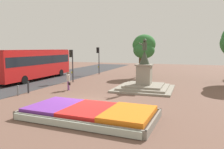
{
  "coord_description": "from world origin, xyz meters",
  "views": [
    {
      "loc": [
        6.54,
        -12.93,
        3.68
      ],
      "look_at": [
        1.17,
        2.03,
        1.76
      ],
      "focal_mm": 35.0,
      "sensor_mm": 36.0,
      "label": 1
    }
  ],
  "objects_px": {
    "pedestrian_with_handbag": "(68,80)",
    "kerb_bollard_north": "(28,87)",
    "traffic_light_mid_block": "(72,60)",
    "city_bus": "(35,63)",
    "flower_planter": "(90,113)",
    "statue_monument": "(144,81)",
    "traffic_light_far_corner": "(98,56)",
    "kerb_bollard_mid_b": "(18,90)"
  },
  "relations": [
    {
      "from": "flower_planter",
      "to": "kerb_bollard_mid_b",
      "type": "relative_size",
      "value": 8.74
    },
    {
      "from": "traffic_light_mid_block",
      "to": "kerb_bollard_north",
      "type": "bearing_deg",
      "value": -93.32
    },
    {
      "from": "traffic_light_mid_block",
      "to": "kerb_bollard_north",
      "type": "distance_m",
      "value": 6.73
    },
    {
      "from": "traffic_light_mid_block",
      "to": "city_bus",
      "type": "bearing_deg",
      "value": 177.84
    },
    {
      "from": "flower_planter",
      "to": "kerb_bollard_north",
      "type": "distance_m",
      "value": 8.65
    },
    {
      "from": "pedestrian_with_handbag",
      "to": "traffic_light_far_corner",
      "type": "bearing_deg",
      "value": 100.67
    },
    {
      "from": "flower_planter",
      "to": "pedestrian_with_handbag",
      "type": "xyz_separation_m",
      "value": [
        -5.13,
        6.39,
        0.64
      ]
    },
    {
      "from": "pedestrian_with_handbag",
      "to": "city_bus",
      "type": "bearing_deg",
      "value": 148.23
    },
    {
      "from": "flower_planter",
      "to": "traffic_light_mid_block",
      "type": "relative_size",
      "value": 2.05
    },
    {
      "from": "kerb_bollard_mid_b",
      "to": "traffic_light_far_corner",
      "type": "bearing_deg",
      "value": 88.81
    },
    {
      "from": "traffic_light_mid_block",
      "to": "pedestrian_with_handbag",
      "type": "xyz_separation_m",
      "value": [
        2.08,
        -4.22,
        -1.51
      ]
    },
    {
      "from": "statue_monument",
      "to": "traffic_light_far_corner",
      "type": "relative_size",
      "value": 1.33
    },
    {
      "from": "pedestrian_with_handbag",
      "to": "kerb_bollard_north",
      "type": "distance_m",
      "value": 3.34
    },
    {
      "from": "flower_planter",
      "to": "pedestrian_with_handbag",
      "type": "height_order",
      "value": "pedestrian_with_handbag"
    },
    {
      "from": "pedestrian_with_handbag",
      "to": "kerb_bollard_north",
      "type": "xyz_separation_m",
      "value": [
        -2.45,
        -2.23,
        -0.4
      ]
    },
    {
      "from": "statue_monument",
      "to": "city_bus",
      "type": "relative_size",
      "value": 0.44
    },
    {
      "from": "city_bus",
      "to": "traffic_light_mid_block",
      "type": "bearing_deg",
      "value": -2.16
    },
    {
      "from": "statue_monument",
      "to": "city_bus",
      "type": "xyz_separation_m",
      "value": [
        -13.31,
        1.83,
        1.27
      ]
    },
    {
      "from": "traffic_light_mid_block",
      "to": "kerb_bollard_north",
      "type": "height_order",
      "value": "traffic_light_mid_block"
    },
    {
      "from": "flower_planter",
      "to": "statue_monument",
      "type": "xyz_separation_m",
      "value": [
        1.07,
        8.97,
        0.46
      ]
    },
    {
      "from": "traffic_light_mid_block",
      "to": "kerb_bollard_mid_b",
      "type": "height_order",
      "value": "traffic_light_mid_block"
    },
    {
      "from": "traffic_light_mid_block",
      "to": "traffic_light_far_corner",
      "type": "distance_m",
      "value": 7.6
    },
    {
      "from": "traffic_light_far_corner",
      "to": "city_bus",
      "type": "distance_m",
      "value": 8.89
    },
    {
      "from": "kerb_bollard_mid_b",
      "to": "kerb_bollard_north",
      "type": "bearing_deg",
      "value": 85.42
    },
    {
      "from": "city_bus",
      "to": "kerb_bollard_north",
      "type": "distance_m",
      "value": 8.24
    },
    {
      "from": "traffic_light_far_corner",
      "to": "kerb_bollard_mid_b",
      "type": "distance_m",
      "value": 15.25
    },
    {
      "from": "statue_monument",
      "to": "traffic_light_mid_block",
      "type": "distance_m",
      "value": 8.61
    },
    {
      "from": "city_bus",
      "to": "pedestrian_with_handbag",
      "type": "bearing_deg",
      "value": -31.77
    },
    {
      "from": "traffic_light_far_corner",
      "to": "city_bus",
      "type": "bearing_deg",
      "value": -123.46
    },
    {
      "from": "kerb_bollard_mid_b",
      "to": "kerb_bollard_north",
      "type": "relative_size",
      "value": 0.85
    },
    {
      "from": "statue_monument",
      "to": "kerb_bollard_north",
      "type": "xyz_separation_m",
      "value": [
        -8.65,
        -4.81,
        -0.22
      ]
    },
    {
      "from": "flower_planter",
      "to": "kerb_bollard_north",
      "type": "bearing_deg",
      "value": 151.22
    },
    {
      "from": "statue_monument",
      "to": "kerb_bollard_mid_b",
      "type": "relative_size",
      "value": 6.11
    },
    {
      "from": "flower_planter",
      "to": "traffic_light_far_corner",
      "type": "relative_size",
      "value": 1.9
    },
    {
      "from": "city_bus",
      "to": "kerb_bollard_north",
      "type": "xyz_separation_m",
      "value": [
        4.66,
        -6.63,
        -1.49
      ]
    },
    {
      "from": "statue_monument",
      "to": "kerb_bollard_north",
      "type": "relative_size",
      "value": 5.17
    },
    {
      "from": "traffic_light_mid_block",
      "to": "traffic_light_far_corner",
      "type": "bearing_deg",
      "value": 91.09
    },
    {
      "from": "statue_monument",
      "to": "kerb_bollard_mid_b",
      "type": "height_order",
      "value": "statue_monument"
    },
    {
      "from": "flower_planter",
      "to": "city_bus",
      "type": "height_order",
      "value": "city_bus"
    },
    {
      "from": "kerb_bollard_mid_b",
      "to": "city_bus",
      "type": "bearing_deg",
      "value": 120.75
    },
    {
      "from": "pedestrian_with_handbag",
      "to": "kerb_bollard_north",
      "type": "height_order",
      "value": "pedestrian_with_handbag"
    },
    {
      "from": "statue_monument",
      "to": "kerb_bollard_north",
      "type": "bearing_deg",
      "value": -150.95
    }
  ]
}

